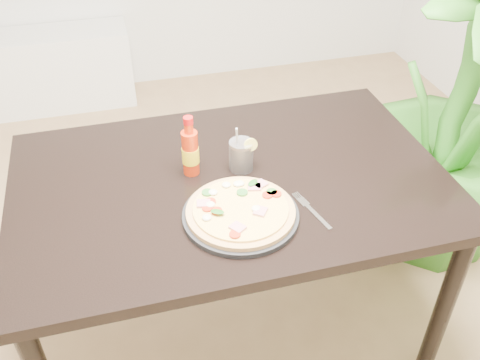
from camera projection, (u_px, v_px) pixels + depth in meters
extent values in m
plane|color=#9E7A51|center=(214.00, 328.00, 2.17)|extent=(4.50, 4.50, 0.00)
cube|color=black|center=(231.00, 183.00, 1.74)|extent=(1.40, 0.90, 0.04)
cylinder|color=black|center=(444.00, 309.00, 1.80)|extent=(0.06, 0.06, 0.71)
cylinder|color=black|center=(53.00, 224.00, 2.14)|extent=(0.06, 0.06, 0.71)
cylinder|color=black|center=(348.00, 175.00, 2.40)|extent=(0.06, 0.06, 0.71)
cylinder|color=black|center=(241.00, 215.00, 1.57)|extent=(0.34, 0.34, 0.02)
cylinder|color=tan|center=(241.00, 211.00, 1.56)|extent=(0.32, 0.32, 0.01)
cylinder|color=#FEDB6E|center=(241.00, 209.00, 1.56)|extent=(0.28, 0.28, 0.01)
cube|color=#CE808A|center=(238.00, 227.00, 1.48)|extent=(0.05, 0.05, 0.01)
cube|color=#CE808A|center=(204.00, 203.00, 1.56)|extent=(0.05, 0.04, 0.01)
cube|color=#CE808A|center=(254.00, 187.00, 1.63)|extent=(0.05, 0.04, 0.01)
cube|color=#CE808A|center=(260.00, 184.00, 1.64)|extent=(0.05, 0.05, 0.01)
cube|color=#CE808A|center=(260.00, 211.00, 1.54)|extent=(0.05, 0.05, 0.01)
cylinder|color=red|center=(235.00, 234.00, 1.46)|extent=(0.03, 0.03, 0.01)
cylinder|color=red|center=(267.00, 195.00, 1.60)|extent=(0.03, 0.03, 0.01)
cylinder|color=red|center=(217.00, 211.00, 1.54)|extent=(0.03, 0.03, 0.01)
cylinder|color=red|center=(210.00, 202.00, 1.57)|extent=(0.03, 0.03, 0.01)
cylinder|color=red|center=(207.00, 208.00, 1.55)|extent=(0.03, 0.03, 0.01)
cylinder|color=red|center=(276.00, 194.00, 1.60)|extent=(0.03, 0.03, 0.01)
cylinder|color=#2D6E24|center=(242.00, 193.00, 1.61)|extent=(0.03, 0.03, 0.01)
cylinder|color=#2D6E24|center=(272.00, 192.00, 1.61)|extent=(0.03, 0.03, 0.01)
cylinder|color=#2D6E24|center=(207.00, 192.00, 1.61)|extent=(0.03, 0.03, 0.01)
ellipsoid|color=silver|center=(213.00, 192.00, 1.61)|extent=(0.03, 0.03, 0.01)
ellipsoid|color=silver|center=(240.00, 183.00, 1.64)|extent=(0.03, 0.03, 0.01)
ellipsoid|color=silver|center=(210.00, 205.00, 1.56)|extent=(0.03, 0.03, 0.01)
ellipsoid|color=silver|center=(238.00, 184.00, 1.64)|extent=(0.03, 0.03, 0.01)
ellipsoid|color=silver|center=(256.00, 209.00, 1.55)|extent=(0.03, 0.03, 0.01)
ellipsoid|color=silver|center=(207.00, 217.00, 1.51)|extent=(0.03, 0.03, 0.01)
ellipsoid|color=silver|center=(226.00, 185.00, 1.63)|extent=(0.03, 0.03, 0.01)
ellipsoid|color=#1C6217|center=(217.00, 212.00, 1.53)|extent=(0.05, 0.04, 0.00)
ellipsoid|color=#1C6217|center=(253.00, 183.00, 1.63)|extent=(0.04, 0.04, 0.00)
cylinder|color=red|center=(190.00, 153.00, 1.71)|extent=(0.07, 0.07, 0.15)
cylinder|color=yellow|center=(191.00, 155.00, 1.71)|extent=(0.06, 0.06, 0.05)
cylinder|color=red|center=(189.00, 128.00, 1.65)|extent=(0.03, 0.03, 0.03)
cylinder|color=red|center=(188.00, 120.00, 1.63)|extent=(0.03, 0.03, 0.02)
cylinder|color=black|center=(241.00, 157.00, 1.74)|extent=(0.07, 0.07, 0.09)
cylinder|color=silver|center=(241.00, 155.00, 1.74)|extent=(0.08, 0.08, 0.10)
cylinder|color=#F2E059|center=(251.00, 145.00, 1.70)|extent=(0.04, 0.01, 0.04)
cylinder|color=#B2B2B7|center=(237.00, 147.00, 1.73)|extent=(0.03, 0.06, 0.17)
cube|color=silver|center=(318.00, 217.00, 1.57)|extent=(0.04, 0.12, 0.00)
cube|color=silver|center=(303.00, 202.00, 1.63)|extent=(0.03, 0.04, 0.00)
cube|color=silver|center=(295.00, 197.00, 1.65)|extent=(0.01, 0.03, 0.00)
cube|color=silver|center=(296.00, 196.00, 1.65)|extent=(0.01, 0.03, 0.00)
cube|color=silver|center=(298.00, 196.00, 1.65)|extent=(0.01, 0.03, 0.00)
cube|color=silver|center=(300.00, 195.00, 1.66)|extent=(0.01, 0.03, 0.00)
imported|color=#2F731E|center=(459.00, 110.00, 2.21)|extent=(1.06, 1.06, 1.37)
cylinder|color=brown|center=(429.00, 215.00, 2.56)|extent=(0.28, 0.28, 0.22)
cube|color=white|center=(21.00, 73.00, 3.44)|extent=(1.40, 0.34, 0.50)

